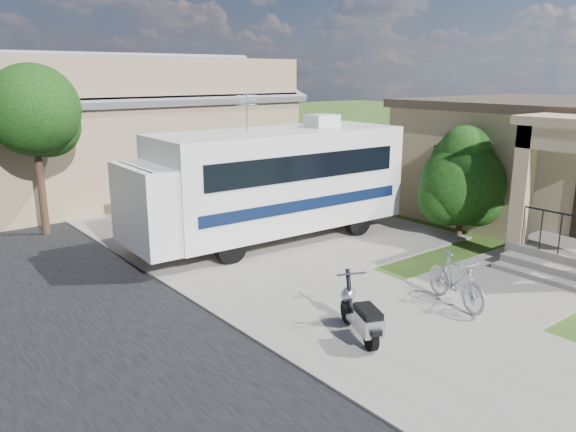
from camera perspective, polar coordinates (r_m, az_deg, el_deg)
ground at (r=11.17m, az=10.16°, el=-8.58°), size 120.00×120.00×0.00m
sidewalk_slab at (r=18.54m, az=-15.85°, el=0.44°), size 4.00×80.00×0.06m
driveway_slab at (r=15.19m, az=1.20°, el=-2.04°), size 7.00×6.00×0.05m
walk_slab at (r=12.97m, az=22.42°, el=-6.08°), size 4.00×3.00×0.05m
house at (r=18.76m, az=25.38°, el=5.20°), size 9.47×7.80×3.54m
warehouse at (r=22.22m, az=-17.86°, el=7.65°), size 12.50×8.40×5.04m
street_tree_a at (r=16.32m, az=-24.14°, el=9.39°), size 2.44×2.40×4.58m
motorhome at (r=14.48m, az=-1.83°, el=3.66°), size 7.48×2.65×3.79m
shrub at (r=15.69m, az=17.24°, el=3.50°), size 2.44×2.33×3.00m
scooter at (r=9.38m, az=7.47°, el=-10.09°), size 0.83×1.42×0.99m
bicycle at (r=11.02m, az=16.65°, el=-6.58°), size 0.88×1.67×0.97m
garden_hose at (r=13.94m, az=21.45°, el=-4.35°), size 0.35×0.35×0.16m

